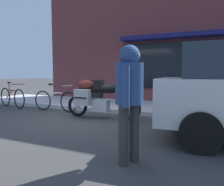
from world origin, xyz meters
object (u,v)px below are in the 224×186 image
object	(u,v)px
parked_bicycle	(55,100)
second_bicycle_by_cafe	(12,97)
touring_motorcycle	(98,97)
pedestrian_walking	(129,90)
sandwich_board_sign	(95,92)

from	to	relation	value
parked_bicycle	second_bicycle_by_cafe	bearing A→B (deg)	-179.96
touring_motorcycle	parked_bicycle	bearing A→B (deg)	167.95
parked_bicycle	pedestrian_walking	distance (m)	4.73
touring_motorcycle	sandwich_board_sign	bearing A→B (deg)	121.75
sandwich_board_sign	second_bicycle_by_cafe	world-z (taller)	sandwich_board_sign
pedestrian_walking	second_bicycle_by_cafe	xyz separation A→B (m)	(-5.65, 2.93, -0.64)
sandwich_board_sign	touring_motorcycle	bearing A→B (deg)	-58.25
touring_motorcycle	sandwich_board_sign	distance (m)	1.72
parked_bicycle	second_bicycle_by_cafe	world-z (taller)	second_bicycle_by_cafe
pedestrian_walking	parked_bicycle	bearing A→B (deg)	141.36
sandwich_board_sign	parked_bicycle	bearing A→B (deg)	-129.42
pedestrian_walking	second_bicycle_by_cafe	bearing A→B (deg)	152.64
touring_motorcycle	pedestrian_walking	distance (m)	3.19
touring_motorcycle	second_bicycle_by_cafe	size ratio (longest dim) A/B	1.28
parked_bicycle	sandwich_board_sign	bearing A→B (deg)	50.58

